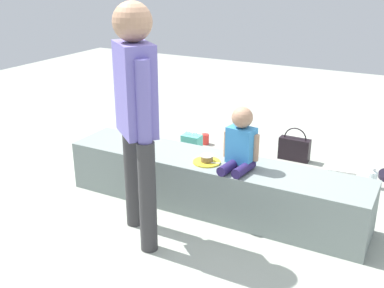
{
  "coord_description": "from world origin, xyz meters",
  "views": [
    {
      "loc": [
        1.49,
        -3.12,
        1.89
      ],
      "look_at": [
        -0.01,
        -0.33,
        0.67
      ],
      "focal_mm": 43.62,
      "sensor_mm": 36.0,
      "label": 1
    }
  ],
  "objects_px": {
    "water_bottle_near_gift": "(373,179)",
    "gift_bag": "(192,150)",
    "child_seated": "(241,142)",
    "handbag_black_leather": "(294,148)",
    "party_cup_red": "(205,139)",
    "handbag_brown_canvas": "(332,196)",
    "cake_box_white": "(341,173)",
    "adult_standing": "(136,105)",
    "cake_plate": "(207,160)"
  },
  "relations": [
    {
      "from": "water_bottle_near_gift",
      "to": "cake_box_white",
      "type": "distance_m",
      "value": 0.29
    },
    {
      "from": "party_cup_red",
      "to": "cake_box_white",
      "type": "relative_size",
      "value": 0.39
    },
    {
      "from": "child_seated",
      "to": "water_bottle_near_gift",
      "type": "bearing_deg",
      "value": 50.51
    },
    {
      "from": "cake_box_white",
      "to": "handbag_black_leather",
      "type": "relative_size",
      "value": 0.85
    },
    {
      "from": "adult_standing",
      "to": "child_seated",
      "type": "bearing_deg",
      "value": 49.74
    },
    {
      "from": "party_cup_red",
      "to": "handbag_black_leather",
      "type": "distance_m",
      "value": 1.02
    },
    {
      "from": "cake_plate",
      "to": "handbag_black_leather",
      "type": "relative_size",
      "value": 0.64
    },
    {
      "from": "cake_box_white",
      "to": "handbag_black_leather",
      "type": "xyz_separation_m",
      "value": [
        -0.54,
        0.27,
        0.05
      ]
    },
    {
      "from": "gift_bag",
      "to": "water_bottle_near_gift",
      "type": "distance_m",
      "value": 1.72
    },
    {
      "from": "adult_standing",
      "to": "party_cup_red",
      "type": "distance_m",
      "value": 2.21
    },
    {
      "from": "cake_box_white",
      "to": "cake_plate",
      "type": "bearing_deg",
      "value": -127.49
    },
    {
      "from": "handbag_black_leather",
      "to": "cake_box_white",
      "type": "bearing_deg",
      "value": -26.48
    },
    {
      "from": "gift_bag",
      "to": "party_cup_red",
      "type": "xyz_separation_m",
      "value": [
        -0.16,
        0.62,
        -0.11
      ]
    },
    {
      "from": "water_bottle_near_gift",
      "to": "handbag_black_leather",
      "type": "distance_m",
      "value": 0.87
    },
    {
      "from": "adult_standing",
      "to": "water_bottle_near_gift",
      "type": "xyz_separation_m",
      "value": [
        1.39,
        1.67,
        -0.93
      ]
    },
    {
      "from": "child_seated",
      "to": "cake_plate",
      "type": "xyz_separation_m",
      "value": [
        -0.27,
        -0.03,
        -0.19
      ]
    },
    {
      "from": "child_seated",
      "to": "gift_bag",
      "type": "distance_m",
      "value": 1.17
    },
    {
      "from": "cake_plate",
      "to": "water_bottle_near_gift",
      "type": "distance_m",
      "value": 1.62
    },
    {
      "from": "adult_standing",
      "to": "cake_box_white",
      "type": "relative_size",
      "value": 5.7
    },
    {
      "from": "party_cup_red",
      "to": "handbag_brown_canvas",
      "type": "distance_m",
      "value": 1.8
    },
    {
      "from": "cake_box_white",
      "to": "handbag_brown_canvas",
      "type": "bearing_deg",
      "value": -86.27
    },
    {
      "from": "adult_standing",
      "to": "handbag_black_leather",
      "type": "xyz_separation_m",
      "value": [
        0.57,
        1.97,
        -0.89
      ]
    },
    {
      "from": "handbag_brown_canvas",
      "to": "child_seated",
      "type": "bearing_deg",
      "value": -142.55
    },
    {
      "from": "handbag_black_leather",
      "to": "handbag_brown_canvas",
      "type": "bearing_deg",
      "value": -56.56
    },
    {
      "from": "gift_bag",
      "to": "cake_box_white",
      "type": "bearing_deg",
      "value": 15.17
    },
    {
      "from": "gift_bag",
      "to": "adult_standing",
      "type": "bearing_deg",
      "value": -77.76
    },
    {
      "from": "cake_plate",
      "to": "gift_bag",
      "type": "bearing_deg",
      "value": 125.82
    },
    {
      "from": "adult_standing",
      "to": "gift_bag",
      "type": "xyz_separation_m",
      "value": [
        -0.29,
        1.32,
        -0.85
      ]
    },
    {
      "from": "gift_bag",
      "to": "handbag_black_leather",
      "type": "distance_m",
      "value": 1.07
    },
    {
      "from": "cake_plate",
      "to": "party_cup_red",
      "type": "relative_size",
      "value": 1.94
    },
    {
      "from": "handbag_black_leather",
      "to": "handbag_brown_canvas",
      "type": "xyz_separation_m",
      "value": [
        0.58,
        -0.87,
        -0.01
      ]
    },
    {
      "from": "cake_box_white",
      "to": "handbag_brown_canvas",
      "type": "xyz_separation_m",
      "value": [
        0.04,
        -0.61,
        0.04
      ]
    },
    {
      "from": "adult_standing",
      "to": "party_cup_red",
      "type": "bearing_deg",
      "value": 102.96
    },
    {
      "from": "water_bottle_near_gift",
      "to": "party_cup_red",
      "type": "bearing_deg",
      "value": 171.79
    },
    {
      "from": "cake_plate",
      "to": "cake_box_white",
      "type": "distance_m",
      "value": 1.46
    },
    {
      "from": "party_cup_red",
      "to": "handbag_black_leather",
      "type": "relative_size",
      "value": 0.33
    },
    {
      "from": "cake_box_white",
      "to": "adult_standing",
      "type": "bearing_deg",
      "value": -123.1
    },
    {
      "from": "adult_standing",
      "to": "gift_bag",
      "type": "distance_m",
      "value": 1.6
    },
    {
      "from": "cake_plate",
      "to": "water_bottle_near_gift",
      "type": "height_order",
      "value": "cake_plate"
    },
    {
      "from": "adult_standing",
      "to": "water_bottle_near_gift",
      "type": "relative_size",
      "value": 8.97
    },
    {
      "from": "child_seated",
      "to": "handbag_brown_canvas",
      "type": "height_order",
      "value": "child_seated"
    },
    {
      "from": "cake_box_white",
      "to": "handbag_brown_canvas",
      "type": "relative_size",
      "value": 0.93
    },
    {
      "from": "gift_bag",
      "to": "cake_box_white",
      "type": "height_order",
      "value": "gift_bag"
    },
    {
      "from": "water_bottle_near_gift",
      "to": "handbag_brown_canvas",
      "type": "relative_size",
      "value": 0.59
    },
    {
      "from": "handbag_brown_canvas",
      "to": "cake_plate",
      "type": "bearing_deg",
      "value": -150.22
    },
    {
      "from": "gift_bag",
      "to": "cake_plate",
      "type": "bearing_deg",
      "value": -54.18
    },
    {
      "from": "adult_standing",
      "to": "handbag_brown_canvas",
      "type": "relative_size",
      "value": 5.33
    },
    {
      "from": "adult_standing",
      "to": "cake_box_white",
      "type": "height_order",
      "value": "adult_standing"
    },
    {
      "from": "handbag_brown_canvas",
      "to": "water_bottle_near_gift",
      "type": "bearing_deg",
      "value": 67.1
    },
    {
      "from": "water_bottle_near_gift",
      "to": "gift_bag",
      "type": "bearing_deg",
      "value": -168.21
    }
  ]
}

